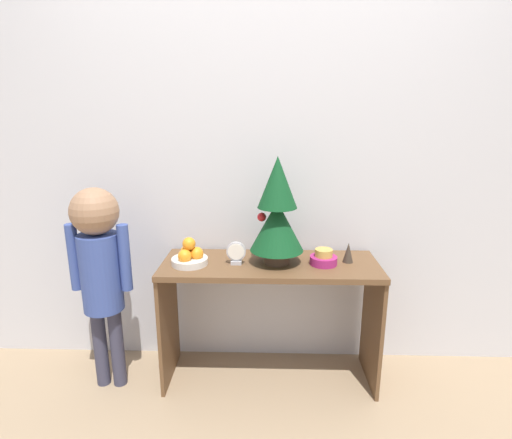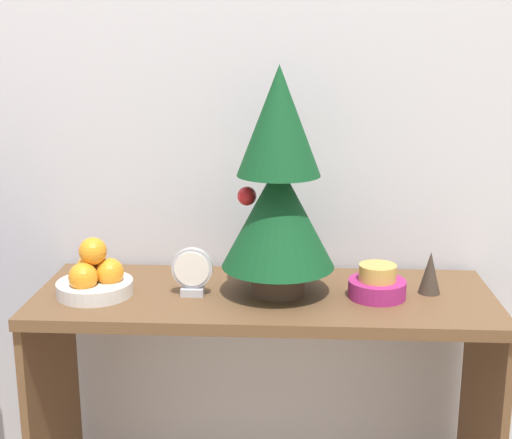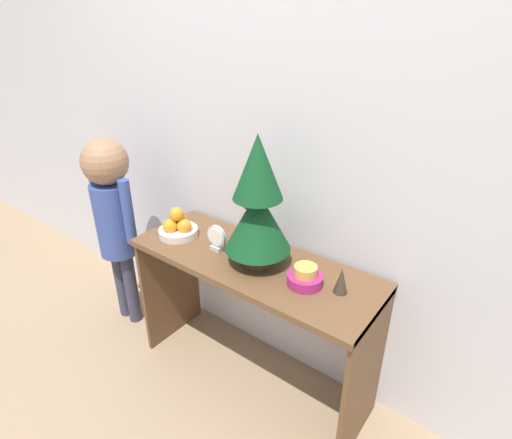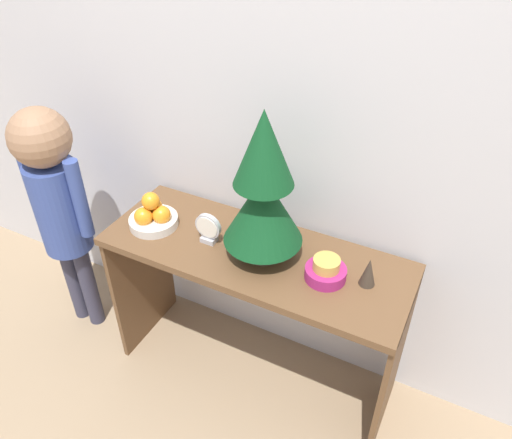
{
  "view_description": "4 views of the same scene",
  "coord_description": "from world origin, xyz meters",
  "px_view_note": "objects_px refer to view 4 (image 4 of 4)",
  "views": [
    {
      "loc": [
        -0.02,
        -1.8,
        1.47
      ],
      "look_at": [
        -0.08,
        0.24,
        0.94
      ],
      "focal_mm": 28.0,
      "sensor_mm": 36.0,
      "label": 1
    },
    {
      "loc": [
        0.07,
        -1.5,
        1.33
      ],
      "look_at": [
        -0.02,
        0.21,
        0.9
      ],
      "focal_mm": 50.0,
      "sensor_mm": 36.0,
      "label": 2
    },
    {
      "loc": [
        0.92,
        -0.97,
        1.64
      ],
      "look_at": [
        0.05,
        0.19,
        0.93
      ],
      "focal_mm": 28.0,
      "sensor_mm": 36.0,
      "label": 3
    },
    {
      "loc": [
        0.64,
        -1.04,
        1.89
      ],
      "look_at": [
        -0.01,
        0.24,
        0.83
      ],
      "focal_mm": 35.0,
      "sensor_mm": 36.0,
      "label": 4
    }
  ],
  "objects_px": {
    "singing_bowl": "(326,271)",
    "desk_clock": "(208,229)",
    "figurine": "(369,272)",
    "child_figure": "(56,194)",
    "mini_tree": "(263,190)",
    "fruit_bowl": "(153,215)"
  },
  "relations": [
    {
      "from": "singing_bowl",
      "to": "desk_clock",
      "type": "height_order",
      "value": "desk_clock"
    },
    {
      "from": "child_figure",
      "to": "desk_clock",
      "type": "bearing_deg",
      "value": 4.83
    },
    {
      "from": "singing_bowl",
      "to": "desk_clock",
      "type": "bearing_deg",
      "value": -178.71
    },
    {
      "from": "fruit_bowl",
      "to": "desk_clock",
      "type": "relative_size",
      "value": 1.55
    },
    {
      "from": "mini_tree",
      "to": "fruit_bowl",
      "type": "xyz_separation_m",
      "value": [
        -0.46,
        -0.04,
        -0.23
      ]
    },
    {
      "from": "figurine",
      "to": "child_figure",
      "type": "height_order",
      "value": "child_figure"
    },
    {
      "from": "desk_clock",
      "to": "figurine",
      "type": "bearing_deg",
      "value": 4.61
    },
    {
      "from": "desk_clock",
      "to": "child_figure",
      "type": "relative_size",
      "value": 0.11
    },
    {
      "from": "figurine",
      "to": "desk_clock",
      "type": "bearing_deg",
      "value": -175.39
    },
    {
      "from": "mini_tree",
      "to": "fruit_bowl",
      "type": "bearing_deg",
      "value": -175.57
    },
    {
      "from": "child_figure",
      "to": "figurine",
      "type": "bearing_deg",
      "value": 4.73
    },
    {
      "from": "mini_tree",
      "to": "fruit_bowl",
      "type": "distance_m",
      "value": 0.52
    },
    {
      "from": "mini_tree",
      "to": "child_figure",
      "type": "relative_size",
      "value": 0.51
    },
    {
      "from": "mini_tree",
      "to": "singing_bowl",
      "type": "bearing_deg",
      "value": -3.62
    },
    {
      "from": "singing_bowl",
      "to": "figurine",
      "type": "height_order",
      "value": "figurine"
    },
    {
      "from": "singing_bowl",
      "to": "figurine",
      "type": "xyz_separation_m",
      "value": [
        0.14,
        0.04,
        0.02
      ]
    },
    {
      "from": "mini_tree",
      "to": "fruit_bowl",
      "type": "height_order",
      "value": "mini_tree"
    },
    {
      "from": "desk_clock",
      "to": "figurine",
      "type": "distance_m",
      "value": 0.6
    },
    {
      "from": "child_figure",
      "to": "mini_tree",
      "type": "bearing_deg",
      "value": 5.33
    },
    {
      "from": "child_figure",
      "to": "fruit_bowl",
      "type": "bearing_deg",
      "value": 6.23
    },
    {
      "from": "mini_tree",
      "to": "singing_bowl",
      "type": "relative_size",
      "value": 3.96
    },
    {
      "from": "fruit_bowl",
      "to": "singing_bowl",
      "type": "height_order",
      "value": "fruit_bowl"
    }
  ]
}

